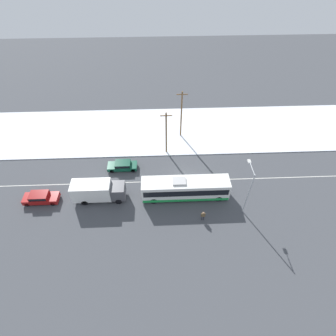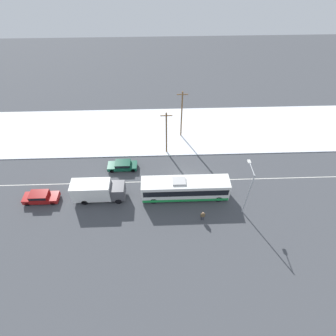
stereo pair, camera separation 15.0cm
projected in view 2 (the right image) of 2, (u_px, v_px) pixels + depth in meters
The scene contains 11 objects.
ground_plane at pixel (185, 181), 39.48m from camera, with size 120.00×120.00×0.00m, color #424449.
snow_lot at pixel (180, 130), 48.15m from camera, with size 80.00×13.76×0.12m.
lane_marking_center at pixel (185, 181), 39.48m from camera, with size 60.00×0.12×0.00m.
city_bus at pixel (185, 188), 36.34m from camera, with size 12.07×2.57×3.27m.
box_truck at pixel (97, 190), 35.97m from camera, with size 7.17×2.30×3.09m.
sedan_car at pixel (123, 165), 40.75m from camera, with size 4.54×1.80×1.34m.
parked_car_near_truck at pixel (40, 197), 36.29m from camera, with size 4.77×1.80×1.52m.
pedestrian_at_stop at pixel (203, 215), 33.94m from camera, with size 0.59×0.26×1.65m.
streetlamp at pixel (249, 186), 32.59m from camera, with size 0.36×2.84×7.34m.
utility_pole_roadside at pixel (166, 133), 41.09m from camera, with size 1.80×0.24×7.74m.
utility_pole_snowlot at pixel (182, 114), 43.78m from camera, with size 1.80×0.24×8.74m.
Camera 2 is at (-3.51, -26.10, 29.59)m, focal length 28.00 mm.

